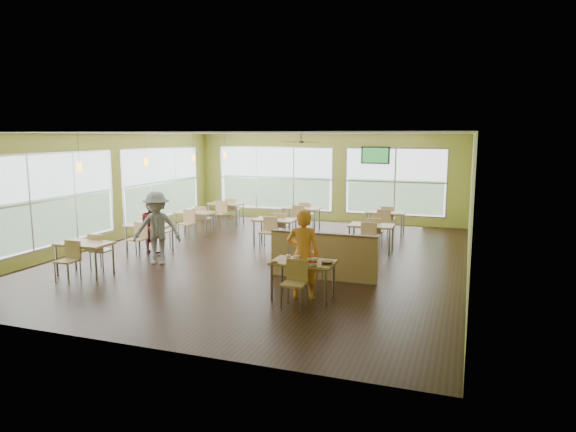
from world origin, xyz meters
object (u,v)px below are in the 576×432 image
(main_table, at_px, (303,267))
(man_plaid, at_px, (303,254))
(half_wall_divider, at_px, (323,256))
(food_basket, at_px, (327,262))

(main_table, distance_m, man_plaid, 0.25)
(main_table, xyz_separation_m, man_plaid, (-0.00, 0.01, 0.25))
(half_wall_divider, relative_size, food_basket, 9.72)
(half_wall_divider, height_order, man_plaid, man_plaid)
(half_wall_divider, xyz_separation_m, man_plaid, (-0.00, -1.44, 0.36))
(man_plaid, xyz_separation_m, food_basket, (0.50, -0.06, -0.10))
(main_table, distance_m, food_basket, 0.52)
(man_plaid, bearing_deg, main_table, 96.33)
(food_basket, bearing_deg, half_wall_divider, 108.21)
(half_wall_divider, distance_m, man_plaid, 1.48)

